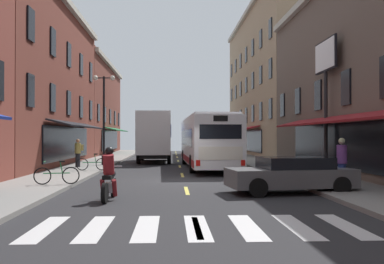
% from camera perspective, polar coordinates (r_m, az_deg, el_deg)
% --- Properties ---
extents(ground_plane, '(34.80, 80.00, 0.10)m').
position_cam_1_polar(ground_plane, '(19.78, -1.05, -6.47)').
color(ground_plane, '#28282B').
extents(lane_centre_dashes, '(0.14, 73.90, 0.01)m').
position_cam_1_polar(lane_centre_dashes, '(19.52, -1.03, -6.39)').
color(lane_centre_dashes, '#DBCC4C').
rests_on(lane_centre_dashes, ground).
extents(crosswalk_near, '(7.10, 2.80, 0.01)m').
position_cam_1_polar(crosswalk_near, '(9.88, 0.66, -12.16)').
color(crosswalk_near, silver).
rests_on(crosswalk_near, ground).
extents(sidewalk_left, '(3.00, 80.00, 0.14)m').
position_cam_1_polar(sidewalk_left, '(20.46, -17.89, -5.91)').
color(sidewalk_left, gray).
rests_on(sidewalk_left, ground).
extents(sidewalk_right, '(3.00, 80.00, 0.14)m').
position_cam_1_polar(sidewalk_right, '(20.79, 15.52, -5.83)').
color(sidewalk_right, gray).
rests_on(sidewalk_right, ground).
extents(billboard_sign, '(0.40, 2.79, 6.62)m').
position_cam_1_polar(billboard_sign, '(22.95, 16.85, 7.41)').
color(billboard_sign, black).
rests_on(billboard_sign, sidewalk_right).
extents(transit_bus, '(2.90, 12.34, 3.21)m').
position_cam_1_polar(transit_bus, '(27.52, 1.93, -1.18)').
color(transit_bus, white).
rests_on(transit_bus, ground).
extents(box_truck, '(2.54, 7.74, 3.74)m').
position_cam_1_polar(box_truck, '(33.78, -4.85, -0.60)').
color(box_truck, white).
rests_on(box_truck, ground).
extents(sedan_near, '(4.51, 2.38, 1.26)m').
position_cam_1_polar(sedan_near, '(15.88, 12.67, -5.35)').
color(sedan_near, '#515154').
rests_on(sedan_near, ground).
extents(sedan_mid, '(2.10, 4.83, 1.39)m').
position_cam_1_polar(sedan_mid, '(43.74, -4.60, -2.22)').
color(sedan_mid, maroon).
rests_on(sedan_mid, ground).
extents(motorcycle_rider, '(0.62, 2.07, 1.66)m').
position_cam_1_polar(motorcycle_rider, '(14.01, -10.63, -5.79)').
color(motorcycle_rider, black).
rests_on(motorcycle_rider, ground).
extents(bicycle_near, '(1.70, 0.48, 0.91)m').
position_cam_1_polar(bicycle_near, '(17.85, -17.03, -5.31)').
color(bicycle_near, black).
rests_on(bicycle_near, sidewalk_left).
extents(bicycle_mid, '(1.71, 0.48, 0.91)m').
position_cam_1_polar(bicycle_mid, '(24.68, -12.75, -4.00)').
color(bicycle_mid, black).
rests_on(bicycle_mid, sidewalk_left).
extents(pedestrian_near, '(0.50, 0.50, 1.69)m').
position_cam_1_polar(pedestrian_near, '(27.50, -14.47, -2.53)').
color(pedestrian_near, black).
rests_on(pedestrian_near, sidewalk_left).
extents(pedestrian_mid, '(0.36, 0.36, 1.79)m').
position_cam_1_polar(pedestrian_mid, '(16.88, 18.76, -3.66)').
color(pedestrian_mid, navy).
rests_on(pedestrian_mid, sidewalk_right).
extents(street_lamp_twin, '(1.42, 0.32, 5.80)m').
position_cam_1_polar(street_lamp_twin, '(29.22, -11.30, 2.10)').
color(street_lamp_twin, black).
rests_on(street_lamp_twin, sidewalk_left).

